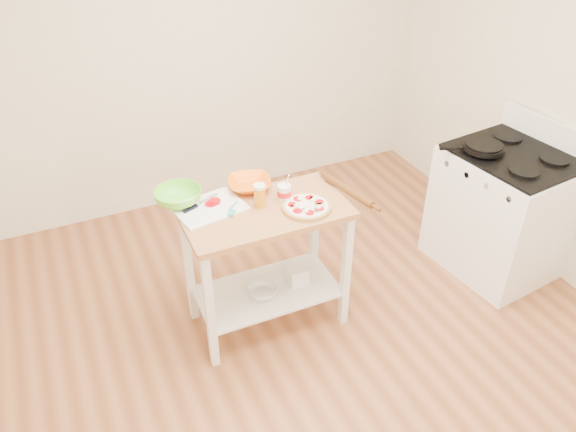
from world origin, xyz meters
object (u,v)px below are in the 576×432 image
(orange_bowl, at_px, (249,184))
(shelf_glass_bowl, at_px, (262,291))
(rolling_pin, at_px, (349,191))
(gas_stove, at_px, (501,211))
(green_bowl, at_px, (178,197))
(pizza, at_px, (307,207))
(cutting_board, at_px, (209,207))
(shelf_bin, at_px, (297,275))
(yogurt_tub, at_px, (284,193))
(skillet, at_px, (483,147))
(beer_pint, at_px, (260,196))
(spatula, at_px, (233,209))
(knife, at_px, (196,205))
(prep_island, at_px, (266,244))

(orange_bowl, height_order, shelf_glass_bowl, orange_bowl)
(rolling_pin, xyz_separation_m, shelf_glass_bowl, (-0.59, 0.03, -0.63))
(gas_stove, bearing_deg, green_bowl, 162.63)
(pizza, xyz_separation_m, cutting_board, (-0.53, 0.25, -0.01))
(green_bowl, bearing_deg, shelf_glass_bowl, -38.08)
(orange_bowl, xyz_separation_m, shelf_bin, (0.21, -0.27, -0.61))
(yogurt_tub, xyz_separation_m, rolling_pin, (0.39, -0.11, -0.03))
(gas_stove, height_order, rolling_pin, gas_stove)
(skillet, height_order, pizza, skillet)
(gas_stove, xyz_separation_m, green_bowl, (-2.25, 0.43, 0.47))
(pizza, xyz_separation_m, shelf_glass_bowl, (-0.27, 0.07, -0.63))
(beer_pint, relative_size, shelf_glass_bowl, 0.76)
(spatula, height_order, knife, knife)
(cutting_board, xyz_separation_m, shelf_glass_bowl, (0.26, -0.18, -0.62))
(cutting_board, bearing_deg, orange_bowl, 9.58)
(skillet, relative_size, spatula, 3.15)
(gas_stove, height_order, green_bowl, gas_stove)
(gas_stove, height_order, knife, gas_stove)
(shelf_glass_bowl, distance_m, shelf_bin, 0.26)
(skillet, bearing_deg, shelf_bin, -158.98)
(prep_island, bearing_deg, spatula, 161.19)
(rolling_pin, distance_m, shelf_glass_bowl, 0.86)
(beer_pint, height_order, shelf_glass_bowl, beer_pint)
(gas_stove, bearing_deg, rolling_pin, 169.55)
(prep_island, bearing_deg, rolling_pin, -6.56)
(skillet, relative_size, knife, 1.72)
(orange_bowl, relative_size, shelf_glass_bowl, 1.38)
(rolling_pin, bearing_deg, prep_island, 173.44)
(prep_island, distance_m, knife, 0.50)
(cutting_board, bearing_deg, gas_stove, -17.88)
(cutting_board, height_order, spatula, cutting_board)
(skillet, bearing_deg, cutting_board, -163.65)
(prep_island, height_order, rolling_pin, rolling_pin)
(spatula, distance_m, orange_bowl, 0.27)
(prep_island, relative_size, cutting_board, 2.26)
(orange_bowl, bearing_deg, beer_pint, -94.21)
(spatula, bearing_deg, pizza, -64.69)
(knife, relative_size, beer_pint, 1.71)
(shelf_bin, bearing_deg, orange_bowl, 127.92)
(cutting_board, relative_size, green_bowl, 1.56)
(gas_stove, distance_m, green_bowl, 2.34)
(spatula, height_order, rolling_pin, rolling_pin)
(pizza, xyz_separation_m, spatula, (-0.41, 0.16, -0.00))
(orange_bowl, bearing_deg, pizza, -58.03)
(knife, height_order, yogurt_tub, yogurt_tub)
(prep_island, bearing_deg, knife, 153.11)
(spatula, bearing_deg, cutting_board, 100.41)
(gas_stove, height_order, pizza, gas_stove)
(spatula, bearing_deg, shelf_glass_bowl, -78.20)
(gas_stove, distance_m, pizza, 1.64)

